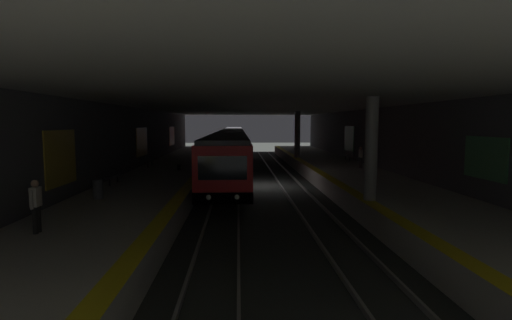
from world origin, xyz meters
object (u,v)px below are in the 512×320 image
object	(u,v)px
metro_train	(232,143)
bench_right_mid	(149,160)
pillar_far	(297,134)
bench_right_near	(112,175)
trash_bin	(98,189)
pillar_near	(371,149)
backpack_on_floor	(179,167)
person_walking_mid	(36,204)
person_waiting_near	(361,157)
bench_left_mid	(348,155)

from	to	relation	value
metro_train	bench_right_mid	xyz separation A→B (m)	(-15.20, 6.33, -0.45)
pillar_far	bench_right_mid	world-z (taller)	pillar_far
bench_right_near	trash_bin	bearing A→B (deg)	-170.17
pillar_near	backpack_on_floor	size ratio (longest dim) A/B	11.38
bench_right_mid	person_walking_mid	bearing A→B (deg)	-177.55
person_walking_mid	backpack_on_floor	world-z (taller)	person_walking_mid
bench_right_mid	person_waiting_near	world-z (taller)	person_waiting_near
pillar_far	bench_right_mid	bearing A→B (deg)	119.64
metro_train	bench_right_near	size ratio (longest dim) A/B	33.30
pillar_near	person_waiting_near	size ratio (longest dim) A/B	2.82
pillar_far	person_walking_mid	xyz separation A→B (m)	(-25.97, 12.09, -1.37)
bench_right_mid	metro_train	bearing A→B (deg)	-22.63
bench_left_mid	backpack_on_floor	bearing A→B (deg)	114.74
metro_train	bench_left_mid	distance (m)	15.54
metro_train	person_walking_mid	bearing A→B (deg)	170.70
trash_bin	pillar_near	bearing A→B (deg)	-93.98
bench_right_mid	backpack_on_floor	bearing A→B (deg)	-133.78
pillar_far	bench_right_near	bearing A→B (deg)	141.62
pillar_near	metro_train	bearing A→B (deg)	12.64
bench_right_near	bench_right_mid	size ratio (longest dim) A/B	1.00
pillar_far	bench_left_mid	bearing A→B (deg)	-128.78
bench_left_mid	person_walking_mid	bearing A→B (deg)	144.25
pillar_near	backpack_on_floor	distance (m)	15.39
backpack_on_floor	bench_right_near	bearing A→B (deg)	156.45
pillar_near	bench_right_near	distance (m)	13.96
backpack_on_floor	trash_bin	bearing A→B (deg)	169.19
pillar_near	metro_train	size ratio (longest dim) A/B	0.08
pillar_near	pillar_far	distance (m)	21.35
pillar_near	bench_right_mid	size ratio (longest dim) A/B	2.68
bench_right_near	bench_right_mid	world-z (taller)	same
bench_right_mid	backpack_on_floor	world-z (taller)	bench_right_mid
bench_right_mid	trash_bin	bearing A→B (deg)	-176.81
pillar_near	person_waiting_near	bearing A→B (deg)	-15.75
pillar_near	bench_right_near	size ratio (longest dim) A/B	2.68
bench_left_mid	backpack_on_floor	world-z (taller)	bench_left_mid
metro_train	bench_left_mid	bearing A→B (deg)	-136.29
person_walking_mid	backpack_on_floor	xyz separation A→B (m)	(16.01, -1.95, -0.70)
pillar_near	pillar_far	bearing A→B (deg)	0.00
pillar_near	bench_left_mid	size ratio (longest dim) A/B	2.68
pillar_far	bench_right_near	xyz separation A→B (m)	(-16.27, 12.88, -1.75)
person_waiting_near	pillar_near	bearing A→B (deg)	164.25
person_waiting_near	metro_train	bearing A→B (deg)	30.24
person_walking_mid	backpack_on_floor	bearing A→B (deg)	-6.95
person_walking_mid	person_waiting_near	bearing A→B (deg)	-42.81
person_waiting_near	trash_bin	xyz separation A→B (m)	(-11.27, 15.57, -0.45)
metro_train	person_walking_mid	xyz separation A→B (m)	(-33.84, 5.54, -0.07)
bench_right_near	person_waiting_near	xyz separation A→B (m)	(7.04, -16.30, 0.35)
bench_right_near	metro_train	bearing A→B (deg)	-14.71
bench_right_near	person_walking_mid	distance (m)	9.74
metro_train	backpack_on_floor	bearing A→B (deg)	168.62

